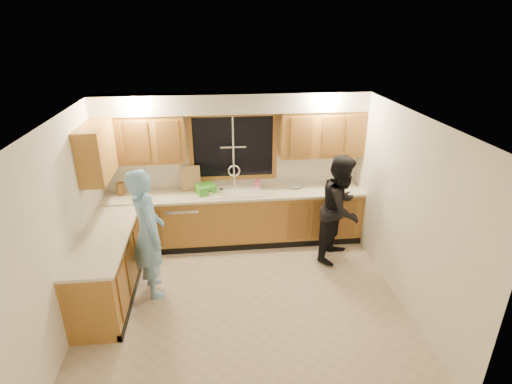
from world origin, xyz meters
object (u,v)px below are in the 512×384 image
at_px(soap_bottle, 257,183).
at_px(bowl, 295,186).
at_px(dishwasher, 185,223).
at_px(dish_crate, 206,189).
at_px(stove, 98,293).
at_px(sink, 235,195).
at_px(woman, 341,208).
at_px(knife_block, 121,189).
at_px(man, 148,233).

bearing_deg(soap_bottle, bowl, -7.76).
xyz_separation_m(dishwasher, dish_crate, (0.38, 0.04, 0.58)).
bearing_deg(stove, dishwasher, 62.31).
bearing_deg(sink, soap_bottle, 21.97).
bearing_deg(soap_bottle, sink, -158.03).
relative_size(woman, soap_bottle, 10.04).
relative_size(dishwasher, knife_block, 4.12).
xyz_separation_m(dishwasher, woman, (2.43, -0.63, 0.44)).
height_order(stove, soap_bottle, soap_bottle).
relative_size(man, knife_block, 9.12).
bearing_deg(sink, dishwasher, -179.01).
bearing_deg(woman, soap_bottle, 94.10).
height_order(knife_block, dish_crate, knife_block).
xyz_separation_m(sink, dishwasher, (-0.85, -0.01, -0.45)).
height_order(knife_block, soap_bottle, knife_block).
bearing_deg(sink, dish_crate, 177.25).
distance_m(dishwasher, soap_bottle, 1.38).
bearing_deg(bowl, stove, -146.05).
height_order(sink, knife_block, sink).
distance_m(dish_crate, bowl, 1.49).
xyz_separation_m(man, soap_bottle, (1.61, 1.37, 0.10)).
xyz_separation_m(man, knife_block, (-0.60, 1.32, 0.11)).
height_order(man, dish_crate, man).
xyz_separation_m(sink, woman, (1.58, -0.65, -0.02)).
bearing_deg(dishwasher, stove, -117.69).
bearing_deg(dishwasher, bowl, 2.57).
xyz_separation_m(knife_block, soap_bottle, (2.21, 0.05, -0.02)).
bearing_deg(bowl, soap_bottle, 172.24).
xyz_separation_m(sink, bowl, (1.01, 0.07, 0.08)).
xyz_separation_m(sink, man, (-1.23, -1.22, 0.04)).
relative_size(dish_crate, soap_bottle, 1.74).
bearing_deg(dish_crate, sink, -2.75).
bearing_deg(knife_block, woman, -41.36).
height_order(dishwasher, man, man).
distance_m(soap_bottle, bowl, 0.64).
distance_m(woman, dish_crate, 2.17).
xyz_separation_m(stove, soap_bottle, (2.18, 1.98, 0.55)).
height_order(stove, bowl, bowl).
height_order(dish_crate, soap_bottle, soap_bottle).
height_order(sink, bowl, sink).
bearing_deg(bowl, woman, -51.38).
bearing_deg(stove, woman, 19.22).
distance_m(sink, dish_crate, 0.49).
xyz_separation_m(stove, woman, (3.38, 1.18, 0.40)).
distance_m(sink, soap_bottle, 0.44).
distance_m(stove, woman, 3.61).
xyz_separation_m(dishwasher, bowl, (1.86, 0.08, 0.53)).
height_order(stove, man, man).
relative_size(sink, woman, 0.51).
distance_m(knife_block, bowl, 2.84).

